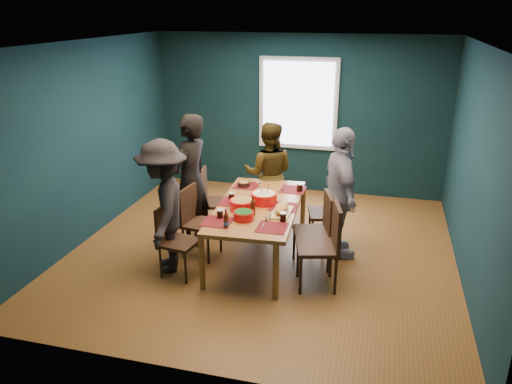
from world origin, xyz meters
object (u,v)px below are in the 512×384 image
chair_left_near (173,235)px  chair_right_far (333,207)px  chair_right_mid (319,225)px  chair_left_mid (195,216)px  bowl_herbs (244,215)px  bowl_salad (242,204)px  dining_table (258,210)px  person_near_left (164,207)px  bowl_dumpling (264,198)px  person_back (269,174)px  chair_right_near (326,240)px  person_far_left (191,180)px  chair_left_far (211,197)px  cutting_board (282,209)px  person_right (341,194)px

chair_left_near → chair_right_far: size_ratio=0.92×
chair_right_mid → chair_left_mid: bearing=165.1°
bowl_herbs → chair_right_far: bearing=50.0°
chair_right_mid → bowl_salad: bearing=173.2°
dining_table → bowl_herbs: size_ratio=8.42×
chair_left_near → person_near_left: size_ratio=0.54×
chair_left_mid → chair_right_far: (1.70, 0.71, 0.02)m
bowl_dumpling → dining_table: bearing=-130.0°
chair_left_near → bowl_salad: (0.74, 0.45, 0.30)m
dining_table → bowl_salad: bowl_salad is taller
dining_table → person_back: 1.18m
chair_right_near → chair_left_mid: bearing=153.5°
chair_left_near → person_near_left: (-0.15, 0.10, 0.31)m
dining_table → person_back: person_back is taller
chair_left_mid → chair_left_near: (-0.08, -0.55, -0.02)m
dining_table → person_far_left: person_far_left is taller
bowl_dumpling → chair_left_far: bearing=149.8°
bowl_salad → chair_left_mid: bearing=171.5°
chair_right_near → bowl_salad: 1.14m
chair_left_mid → chair_right_near: (1.74, -0.38, 0.05)m
bowl_salad → cutting_board: 0.50m
person_back → person_right: (1.13, -0.82, 0.09)m
person_back → person_right: bearing=137.2°
chair_right_far → bowl_salad: bearing=-155.9°
chair_left_mid → chair_right_mid: size_ratio=0.97×
dining_table → bowl_salad: bearing=-130.8°
chair_left_mid → chair_right_near: chair_right_near is taller
chair_left_near → person_back: size_ratio=0.58×
chair_right_mid → bowl_dumpling: bearing=155.2°
person_far_left → bowl_dumpling: bearing=95.3°
dining_table → chair_left_near: (-0.89, -0.65, -0.16)m
chair_right_far → bowl_salad: (-1.04, -0.81, 0.25)m
chair_left_far → bowl_herbs: 1.39m
person_near_left → bowl_herbs: 0.99m
person_near_left → person_far_left: bearing=158.1°
chair_left_near → bowl_dumpling: (0.95, 0.72, 0.31)m
person_far_left → person_back: bearing=151.2°
dining_table → person_far_left: 1.05m
chair_left_far → person_right: 1.90m
dining_table → chair_right_near: size_ratio=1.98×
bowl_salad → bowl_dumpling: size_ratio=0.92×
chair_left_far → person_near_left: size_ratio=0.57×
bowl_salad → chair_right_near: bearing=-14.4°
person_back → person_near_left: size_ratio=0.94×
dining_table → chair_right_far: 1.08m
person_right → chair_right_near: bearing=152.9°
chair_right_mid → chair_right_far: bearing=63.3°
person_back → cutting_board: person_back is taller
chair_right_far → bowl_dumpling: 1.02m
chair_left_near → dining_table: bearing=44.7°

